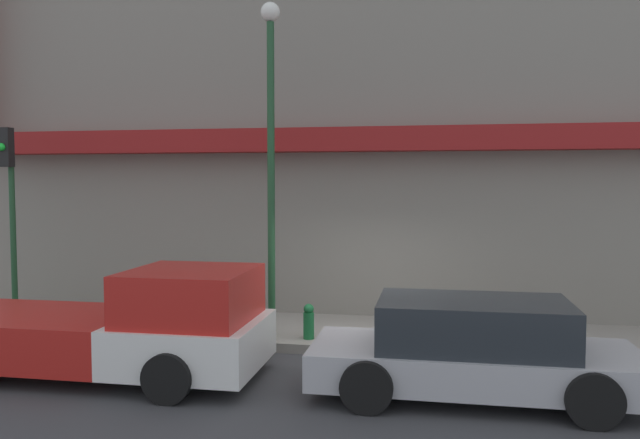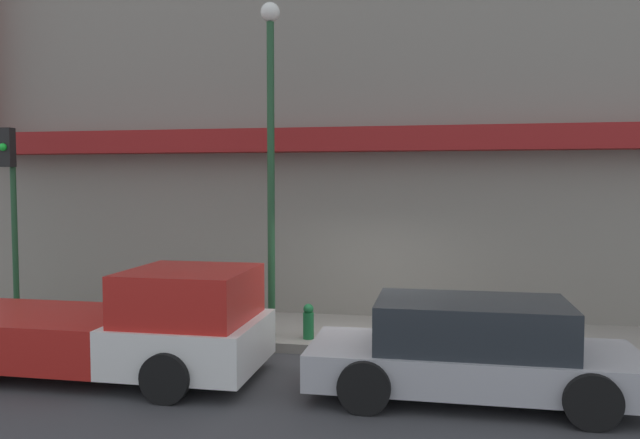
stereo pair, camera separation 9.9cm
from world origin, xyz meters
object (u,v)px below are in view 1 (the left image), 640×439
object	(u,v)px
parked_car	(473,350)
traffic_light	(9,190)
pickup_truck	(118,328)
street_lamp	(271,133)
fire_hydrant	(309,321)

from	to	relation	value
parked_car	traffic_light	world-z (taller)	traffic_light
pickup_truck	street_lamp	distance (m)	4.42
pickup_truck	traffic_light	distance (m)	4.93
fire_hydrant	street_lamp	xyz separation A→B (m)	(-0.74, 0.10, 3.52)
street_lamp	traffic_light	distance (m)	5.73
street_lamp	traffic_light	xyz separation A→B (m)	(-5.63, 0.15, -1.09)
parked_car	traffic_light	distance (m)	9.79
parked_car	street_lamp	size ratio (longest dim) A/B	0.74
pickup_truck	traffic_light	size ratio (longest dim) A/B	1.36
pickup_truck	street_lamp	size ratio (longest dim) A/B	0.88
pickup_truck	fire_hydrant	size ratio (longest dim) A/B	8.32
pickup_truck	parked_car	distance (m)	5.52
fire_hydrant	parked_car	bearing A→B (deg)	-37.54
pickup_truck	street_lamp	world-z (taller)	street_lamp
pickup_truck	fire_hydrant	world-z (taller)	pickup_truck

